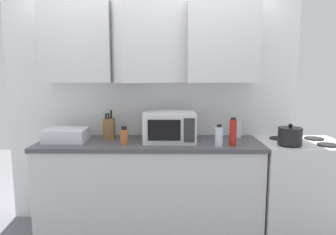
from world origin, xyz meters
TOP-DOWN VIEW (x-y plane):
  - wall_back_with_cabinets at (0.00, -0.07)m, footprint 2.95×0.61m
  - counter_run at (0.00, -0.30)m, footprint 2.08×0.63m
  - stove_range at (1.43, -0.32)m, footprint 0.76×0.64m
  - kettle at (1.26, -0.46)m, footprint 0.21×0.21m
  - microwave at (0.19, -0.30)m, footprint 0.48×0.37m
  - dish_rack at (-0.79, -0.30)m, footprint 0.38×0.30m
  - knife_block at (-0.40, -0.18)m, footprint 0.10×0.12m
  - bottle_spice_jar at (-0.22, -0.41)m, footprint 0.08×0.08m
  - bottle_clear_tall at (0.62, -0.50)m, footprint 0.07×0.07m
  - bottle_white_jar at (0.86, -0.10)m, footprint 0.08×0.08m
  - bottle_red_sauce at (0.75, -0.47)m, footprint 0.06×0.06m

SIDE VIEW (x-z plane):
  - counter_run at x=0.00m, z-range 0.00..0.90m
  - stove_range at x=1.43m, z-range 0.00..0.91m
  - dish_rack at x=-0.79m, z-range 0.90..1.02m
  - bottle_spice_jar at x=-0.22m, z-range 0.89..1.05m
  - kettle at x=1.26m, z-range 0.89..1.08m
  - bottle_clear_tall at x=0.62m, z-range 0.89..1.09m
  - bottle_white_jar at x=0.86m, z-range 0.89..1.09m
  - knife_block at x=-0.40m, z-range 0.86..1.15m
  - bottle_red_sauce at x=0.75m, z-range 0.90..1.15m
  - microwave at x=0.19m, z-range 0.90..1.18m
  - wall_back_with_cabinets at x=0.00m, z-range 0.27..2.87m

